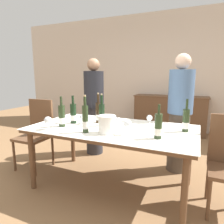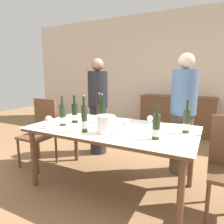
# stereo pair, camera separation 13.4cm
# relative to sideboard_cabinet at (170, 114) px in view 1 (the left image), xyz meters

# --- Properties ---
(ground_plane) EXTENTS (12.00, 12.00, 0.00)m
(ground_plane) POSITION_rel_sideboard_cabinet_xyz_m (-0.30, -2.67, -0.43)
(ground_plane) COLOR olive
(back_wall) EXTENTS (8.00, 0.10, 2.80)m
(back_wall) POSITION_rel_sideboard_cabinet_xyz_m (-0.30, 0.29, 0.97)
(back_wall) COLOR beige
(back_wall) RESTS_ON ground_plane
(sideboard_cabinet) EXTENTS (1.65, 0.46, 0.87)m
(sideboard_cabinet) POSITION_rel_sideboard_cabinet_xyz_m (0.00, 0.00, 0.00)
(sideboard_cabinet) COLOR brown
(sideboard_cabinet) RESTS_ON ground_plane
(dining_table) EXTENTS (1.89, 1.03, 0.74)m
(dining_table) POSITION_rel_sideboard_cabinet_xyz_m (-0.30, -2.67, 0.25)
(dining_table) COLOR brown
(dining_table) RESTS_ON ground_plane
(ice_bucket) EXTENTS (0.19, 0.19, 0.19)m
(ice_bucket) POSITION_rel_sideboard_cabinet_xyz_m (-0.26, -2.91, 0.41)
(ice_bucket) COLOR white
(ice_bucket) RESTS_ON dining_table
(wine_bottle_0) EXTENTS (0.08, 0.08, 0.35)m
(wine_bottle_0) POSITION_rel_sideboard_cabinet_xyz_m (-0.83, -2.68, 0.43)
(wine_bottle_0) COLOR black
(wine_bottle_0) RESTS_ON dining_table
(wine_bottle_1) EXTENTS (0.06, 0.06, 0.40)m
(wine_bottle_1) POSITION_rel_sideboard_cabinet_xyz_m (-0.48, -2.98, 0.45)
(wine_bottle_1) COLOR #28381E
(wine_bottle_1) RESTS_ON dining_table
(wine_bottle_2) EXTENTS (0.07, 0.07, 0.38)m
(wine_bottle_2) POSITION_rel_sideboard_cabinet_xyz_m (-0.55, -2.54, 0.44)
(wine_bottle_2) COLOR #332314
(wine_bottle_2) RESTS_ON dining_table
(wine_bottle_3) EXTENTS (0.08, 0.08, 0.36)m
(wine_bottle_3) POSITION_rel_sideboard_cabinet_xyz_m (-0.86, -2.87, 0.43)
(wine_bottle_3) COLOR #28381E
(wine_bottle_3) RESTS_ON dining_table
(wine_bottle_4) EXTENTS (0.07, 0.07, 0.33)m
(wine_bottle_4) POSITION_rel_sideboard_cabinet_xyz_m (0.26, -2.88, 0.42)
(wine_bottle_4) COLOR #28381E
(wine_bottle_4) RESTS_ON dining_table
(wine_bottle_5) EXTENTS (0.07, 0.07, 0.35)m
(wine_bottle_5) POSITION_rel_sideboard_cabinet_xyz_m (0.49, -2.52, 0.43)
(wine_bottle_5) COLOR #28381E
(wine_bottle_5) RESTS_ON dining_table
(wine_bottle_6) EXTENTS (0.07, 0.07, 0.38)m
(wine_bottle_6) POSITION_rel_sideboard_cabinet_xyz_m (-0.44, -2.66, 0.44)
(wine_bottle_6) COLOR black
(wine_bottle_6) RESTS_ON dining_table
(wine_glass_0) EXTENTS (0.07, 0.07, 0.14)m
(wine_glass_0) POSITION_rel_sideboard_cabinet_xyz_m (-0.29, -2.67, 0.41)
(wine_glass_0) COLOR white
(wine_glass_0) RESTS_ON dining_table
(wine_glass_1) EXTENTS (0.07, 0.07, 0.13)m
(wine_glass_1) POSITION_rel_sideboard_cabinet_xyz_m (-0.68, -2.70, 0.40)
(wine_glass_1) COLOR white
(wine_glass_1) RESTS_ON dining_table
(wine_glass_2) EXTENTS (0.08, 0.08, 0.16)m
(wine_glass_2) POSITION_rel_sideboard_cabinet_xyz_m (-0.05, -2.88, 0.42)
(wine_glass_2) COLOR white
(wine_glass_2) RESTS_ON dining_table
(wine_glass_3) EXTENTS (0.07, 0.07, 0.14)m
(wine_glass_3) POSITION_rel_sideboard_cabinet_xyz_m (0.09, -2.47, 0.41)
(wine_glass_3) COLOR white
(wine_glass_3) RESTS_ON dining_table
(wine_glass_4) EXTENTS (0.09, 0.09, 0.15)m
(wine_glass_4) POSITION_rel_sideboard_cabinet_xyz_m (-0.91, -3.05, 0.41)
(wine_glass_4) COLOR white
(wine_glass_4) RESTS_ON dining_table
(wine_glass_5) EXTENTS (0.08, 0.08, 0.13)m
(wine_glass_5) POSITION_rel_sideboard_cabinet_xyz_m (-0.20, -2.72, 0.40)
(wine_glass_5) COLOR white
(wine_glass_5) RESTS_ON dining_table
(chair_left_end) EXTENTS (0.42, 0.42, 0.99)m
(chair_left_end) POSITION_rel_sideboard_cabinet_xyz_m (-1.54, -2.58, 0.12)
(chair_left_end) COLOR brown
(chair_left_end) RESTS_ON ground_plane
(person_host) EXTENTS (0.33, 0.33, 1.61)m
(person_host) POSITION_rel_sideboard_cabinet_xyz_m (-1.01, -1.81, 0.37)
(person_host) COLOR #2D2D33
(person_host) RESTS_ON ground_plane
(person_guest_left) EXTENTS (0.33, 0.33, 1.62)m
(person_guest_left) POSITION_rel_sideboard_cabinet_xyz_m (0.37, -1.91, 0.38)
(person_guest_left) COLOR #51473D
(person_guest_left) RESTS_ON ground_plane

